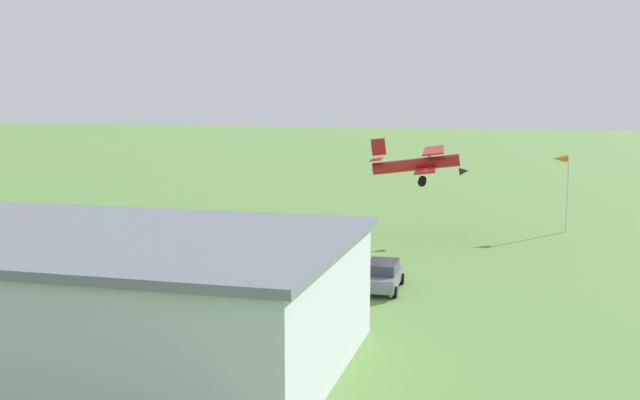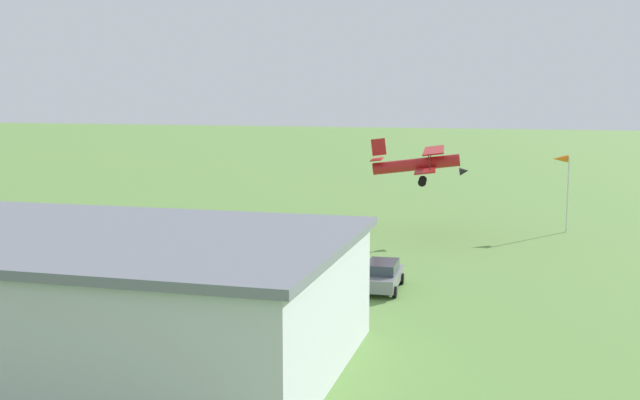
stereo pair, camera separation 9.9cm
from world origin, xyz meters
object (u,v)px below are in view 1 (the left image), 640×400
Objects in this scene: car_grey at (383,275)px; person_walking_on_apron at (213,251)px; person_by_parked_cars at (298,272)px; person_at_fence_line at (270,264)px; windsock at (561,164)px; biplane at (421,163)px.

person_walking_on_apron is (12.25, -3.77, -0.06)m from car_grey.
person_by_parked_cars is at bearing 150.24° from person_walking_on_apron.
windsock is at bearing -128.57° from person_at_fence_line.
windsock is at bearing -113.51° from car_grey.
windsock is (-21.98, -18.58, 4.70)m from person_walking_on_apron.
person_by_parked_cars is at bearing 4.93° from car_grey.
person_at_fence_line is (2.32, -1.51, -0.03)m from person_by_parked_cars.
car_grey is at bearing 162.89° from person_walking_on_apron.
windsock is (-10.51, -4.97, -0.28)m from biplane.
biplane reaches higher than person_by_parked_cars.
car_grey is 4.93m from person_by_parked_cars.
windsock is at bearing -154.70° from biplane.
biplane is 5.59× the size of person_walking_on_apron.
car_grey is at bearing 171.45° from person_at_fence_line.
person_at_fence_line is at bearing 68.42° from biplane.
person_by_parked_cars is 8.45m from person_walking_on_apron.
biplane is at bearing -103.05° from person_by_parked_cars.
person_by_parked_cars reaches higher than person_walking_on_apron.
person_by_parked_cars is (4.13, 17.81, -4.96)m from biplane.
windsock is (-16.96, -21.26, 4.71)m from person_at_fence_line.
person_at_fence_line is (7.23, -1.09, -0.08)m from car_grey.
person_by_parked_cars is 0.26× the size of windsock.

